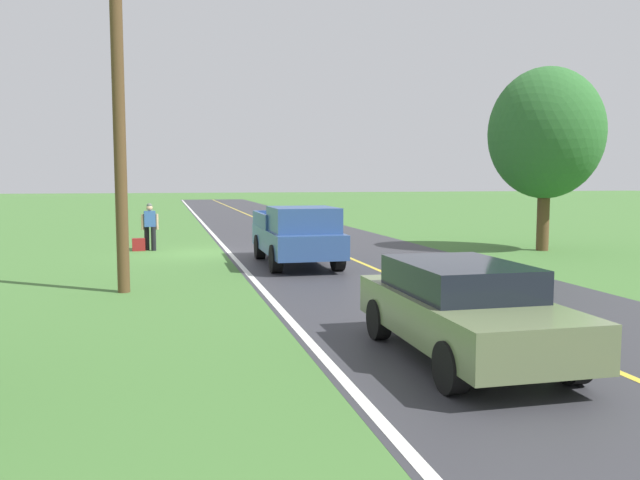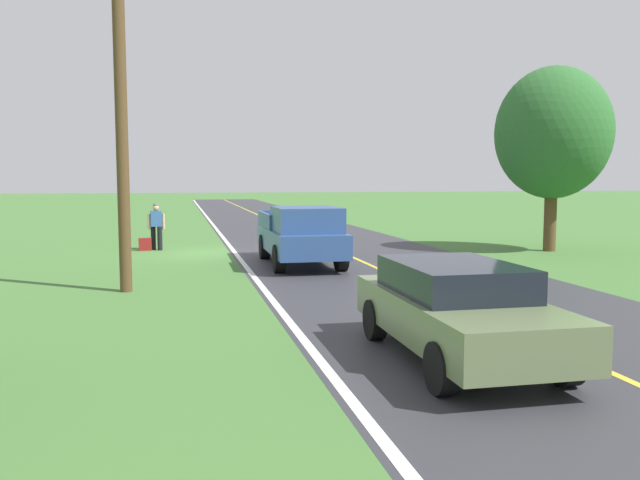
# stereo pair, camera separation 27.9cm
# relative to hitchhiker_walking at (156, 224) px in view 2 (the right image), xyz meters

# --- Properties ---
(ground_plane) EXTENTS (200.00, 200.00, 0.00)m
(ground_plane) POSITION_rel_hitchhiker_walking_xyz_m (-1.80, 1.38, -0.98)
(ground_plane) COLOR #427033
(road_surface) EXTENTS (7.87, 120.00, 0.00)m
(road_surface) POSITION_rel_hitchhiker_walking_xyz_m (-6.52, 1.38, -0.98)
(road_surface) COLOR #333338
(road_surface) RESTS_ON ground
(lane_edge_line) EXTENTS (0.16, 117.60, 0.00)m
(lane_edge_line) POSITION_rel_hitchhiker_walking_xyz_m (-2.77, 1.38, -0.98)
(lane_edge_line) COLOR silver
(lane_edge_line) RESTS_ON ground
(lane_centre_line) EXTENTS (0.14, 117.60, 0.00)m
(lane_centre_line) POSITION_rel_hitchhiker_walking_xyz_m (-6.52, 1.38, -0.98)
(lane_centre_line) COLOR gold
(lane_centre_line) RESTS_ON ground
(hitchhiker_walking) EXTENTS (0.62, 0.51, 1.75)m
(hitchhiker_walking) POSITION_rel_hitchhiker_walking_xyz_m (0.00, 0.00, 0.00)
(hitchhiker_walking) COLOR black
(hitchhiker_walking) RESTS_ON ground
(suitcase_carried) EXTENTS (0.48, 0.24, 0.47)m
(suitcase_carried) POSITION_rel_hitchhiker_walking_xyz_m (0.41, 0.12, -0.75)
(suitcase_carried) COLOR maroon
(suitcase_carried) RESTS_ON ground
(pickup_truck_passing) EXTENTS (2.14, 5.42, 1.82)m
(pickup_truck_passing) POSITION_rel_hitchhiker_walking_xyz_m (-4.46, 5.36, -0.01)
(pickup_truck_passing) COLOR #2D4C84
(pickup_truck_passing) RESTS_ON ground
(tree_far_side_near) EXTENTS (4.13, 4.13, 6.67)m
(tree_far_side_near) POSITION_rel_hitchhiker_walking_xyz_m (-14.09, 3.46, 3.30)
(tree_far_side_near) COLOR brown
(tree_far_side_near) RESTS_ON ground
(sedan_ahead_same_lane) EXTENTS (1.96, 4.41, 1.41)m
(sedan_ahead_same_lane) POSITION_rel_hitchhiker_walking_xyz_m (-4.76, 15.94, -0.23)
(sedan_ahead_same_lane) COLOR #66754C
(sedan_ahead_same_lane) RESTS_ON ground
(utility_pole_roadside) EXTENTS (0.28, 0.28, 7.61)m
(utility_pole_roadside) POSITION_rel_hitchhiker_walking_xyz_m (0.43, 8.99, 2.82)
(utility_pole_roadside) COLOR brown
(utility_pole_roadside) RESTS_ON ground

